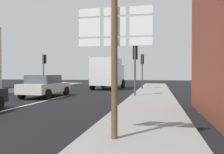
{
  "coord_description": "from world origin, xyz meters",
  "views": [
    {
      "loc": [
        6.37,
        -3.88,
        1.59
      ],
      "look_at": [
        3.64,
        10.08,
        1.36
      ],
      "focal_mm": 37.9,
      "sensor_mm": 36.0,
      "label": 1
    }
  ],
  "objects_px": {
    "sedan_far": "(45,86)",
    "route_sign_post": "(115,54)",
    "delivery_truck": "(108,73)",
    "traffic_light_far_left": "(44,64)",
    "traffic_light_far_right": "(142,64)",
    "traffic_light_near_right": "(135,59)"
  },
  "relations": [
    {
      "from": "sedan_far",
      "to": "route_sign_post",
      "type": "distance_m",
      "value": 11.37
    },
    {
      "from": "traffic_light_far_right",
      "to": "delivery_truck",
      "type": "bearing_deg",
      "value": 168.55
    },
    {
      "from": "delivery_truck",
      "to": "traffic_light_far_right",
      "type": "distance_m",
      "value": 3.63
    },
    {
      "from": "route_sign_post",
      "to": "traffic_light_far_left",
      "type": "height_order",
      "value": "traffic_light_far_left"
    },
    {
      "from": "delivery_truck",
      "to": "traffic_light_near_right",
      "type": "height_order",
      "value": "traffic_light_near_right"
    },
    {
      "from": "traffic_light_far_left",
      "to": "sedan_far",
      "type": "bearing_deg",
      "value": -62.55
    },
    {
      "from": "traffic_light_far_left",
      "to": "traffic_light_near_right",
      "type": "distance_m",
      "value": 11.88
    },
    {
      "from": "route_sign_post",
      "to": "traffic_light_far_right",
      "type": "bearing_deg",
      "value": 91.72
    },
    {
      "from": "delivery_truck",
      "to": "traffic_light_near_right",
      "type": "distance_m",
      "value": 8.52
    },
    {
      "from": "delivery_truck",
      "to": "traffic_light_far_left",
      "type": "distance_m",
      "value": 6.49
    },
    {
      "from": "route_sign_post",
      "to": "traffic_light_near_right",
      "type": "relative_size",
      "value": 0.95
    },
    {
      "from": "sedan_far",
      "to": "route_sign_post",
      "type": "height_order",
      "value": "route_sign_post"
    },
    {
      "from": "traffic_light_near_right",
      "to": "route_sign_post",
      "type": "bearing_deg",
      "value": -87.1
    },
    {
      "from": "route_sign_post",
      "to": "traffic_light_far_right",
      "type": "distance_m",
      "value": 17.22
    },
    {
      "from": "route_sign_post",
      "to": "traffic_light_far_right",
      "type": "relative_size",
      "value": 0.95
    },
    {
      "from": "sedan_far",
      "to": "delivery_truck",
      "type": "xyz_separation_m",
      "value": [
        2.42,
        8.59,
        0.89
      ]
    },
    {
      "from": "delivery_truck",
      "to": "traffic_light_far_left",
      "type": "xyz_separation_m",
      "value": [
        -6.35,
        -1.03,
        0.91
      ]
    },
    {
      "from": "route_sign_post",
      "to": "traffic_light_far_left",
      "type": "distance_m",
      "value": 19.79
    },
    {
      "from": "traffic_light_far_left",
      "to": "traffic_light_near_right",
      "type": "relative_size",
      "value": 1.02
    },
    {
      "from": "traffic_light_far_left",
      "to": "traffic_light_far_right",
      "type": "distance_m",
      "value": 9.81
    },
    {
      "from": "sedan_far",
      "to": "traffic_light_far_left",
      "type": "distance_m",
      "value": 8.71
    },
    {
      "from": "delivery_truck",
      "to": "traffic_light_far_left",
      "type": "height_order",
      "value": "traffic_light_far_left"
    }
  ]
}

